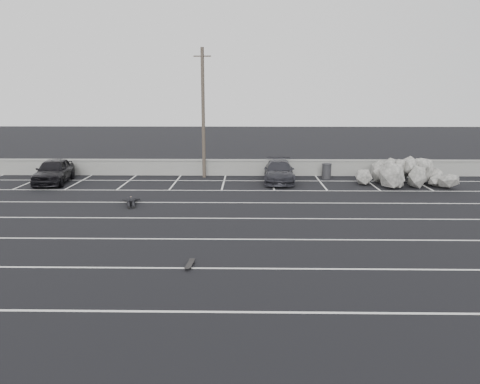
{
  "coord_description": "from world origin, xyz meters",
  "views": [
    {
      "loc": [
        2.47,
        -16.92,
        5.44
      ],
      "look_at": [
        2.13,
        3.91,
        1.0
      ],
      "focal_mm": 35.0,
      "sensor_mm": 36.0,
      "label": 1
    }
  ],
  "objects_px": {
    "person": "(131,199)",
    "riprap_pile": "(405,176)",
    "trash_bin": "(327,171)",
    "car_left": "(54,171)",
    "skateboard": "(190,264)",
    "utility_pole": "(203,113)",
    "car_right": "(279,171)"
  },
  "relations": [
    {
      "from": "person",
      "to": "riprap_pile",
      "type": "bearing_deg",
      "value": 4.28
    },
    {
      "from": "car_left",
      "to": "utility_pole",
      "type": "height_order",
      "value": "utility_pole"
    },
    {
      "from": "trash_bin",
      "to": "person",
      "type": "distance_m",
      "value": 13.03
    },
    {
      "from": "car_left",
      "to": "car_right",
      "type": "distance_m",
      "value": 13.81
    },
    {
      "from": "car_left",
      "to": "person",
      "type": "distance_m",
      "value": 7.97
    },
    {
      "from": "riprap_pile",
      "to": "person",
      "type": "height_order",
      "value": "riprap_pile"
    },
    {
      "from": "car_right",
      "to": "riprap_pile",
      "type": "relative_size",
      "value": 0.79
    },
    {
      "from": "car_left",
      "to": "trash_bin",
      "type": "distance_m",
      "value": 17.04
    },
    {
      "from": "trash_bin",
      "to": "person",
      "type": "xyz_separation_m",
      "value": [
        -10.95,
        -7.06,
        -0.26
      ]
    },
    {
      "from": "person",
      "to": "skateboard",
      "type": "xyz_separation_m",
      "value": [
        4.01,
        -8.67,
        -0.17
      ]
    },
    {
      "from": "car_right",
      "to": "riprap_pile",
      "type": "height_order",
      "value": "riprap_pile"
    },
    {
      "from": "car_left",
      "to": "skateboard",
      "type": "height_order",
      "value": "car_left"
    },
    {
      "from": "car_left",
      "to": "riprap_pile",
      "type": "relative_size",
      "value": 0.77
    },
    {
      "from": "utility_pole",
      "to": "trash_bin",
      "type": "distance_m",
      "value": 8.75
    },
    {
      "from": "trash_bin",
      "to": "skateboard",
      "type": "xyz_separation_m",
      "value": [
        -6.94,
        -15.73,
        -0.43
      ]
    },
    {
      "from": "trash_bin",
      "to": "person",
      "type": "bearing_deg",
      "value": -147.19
    },
    {
      "from": "riprap_pile",
      "to": "utility_pole",
      "type": "bearing_deg",
      "value": 169.61
    },
    {
      "from": "utility_pole",
      "to": "trash_bin",
      "type": "xyz_separation_m",
      "value": [
        7.94,
        -0.32,
        -3.66
      ]
    },
    {
      "from": "car_right",
      "to": "car_left",
      "type": "bearing_deg",
      "value": -175.24
    },
    {
      "from": "car_left",
      "to": "person",
      "type": "height_order",
      "value": "car_left"
    },
    {
      "from": "utility_pole",
      "to": "person",
      "type": "relative_size",
      "value": 3.27
    },
    {
      "from": "car_right",
      "to": "utility_pole",
      "type": "relative_size",
      "value": 0.55
    },
    {
      "from": "riprap_pile",
      "to": "skateboard",
      "type": "relative_size",
      "value": 7.84
    },
    {
      "from": "person",
      "to": "skateboard",
      "type": "height_order",
      "value": "person"
    },
    {
      "from": "trash_bin",
      "to": "riprap_pile",
      "type": "relative_size",
      "value": 0.17
    },
    {
      "from": "car_right",
      "to": "utility_pole",
      "type": "distance_m",
      "value": 6.13
    },
    {
      "from": "car_left",
      "to": "riprap_pile",
      "type": "distance_m",
      "value": 21.34
    },
    {
      "from": "utility_pole",
      "to": "skateboard",
      "type": "distance_m",
      "value": 16.59
    },
    {
      "from": "utility_pole",
      "to": "riprap_pile",
      "type": "distance_m",
      "value": 13.06
    },
    {
      "from": "trash_bin",
      "to": "car_left",
      "type": "bearing_deg",
      "value": -173.82
    },
    {
      "from": "riprap_pile",
      "to": "car_right",
      "type": "bearing_deg",
      "value": 174.43
    },
    {
      "from": "utility_pole",
      "to": "person",
      "type": "xyz_separation_m",
      "value": [
        -3.01,
        -7.37,
        -3.92
      ]
    }
  ]
}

